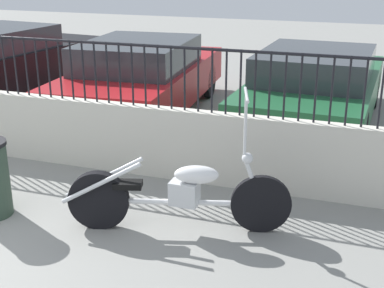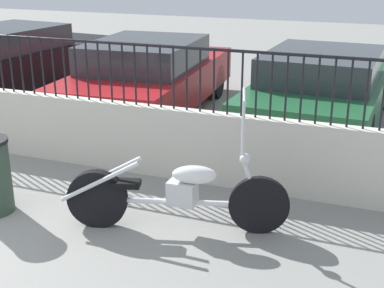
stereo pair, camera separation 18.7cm
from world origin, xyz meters
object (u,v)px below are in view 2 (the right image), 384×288
object	(u,v)px
car_black	(13,60)
car_red	(149,76)
car_green	(323,87)
motorcycle_white	(167,193)

from	to	relation	value
car_black	car_red	size ratio (longest dim) A/B	1.03
car_black	car_red	xyz separation A→B (m)	(3.06, -0.27, -0.02)
car_red	car_green	bearing A→B (deg)	-86.69
car_red	car_green	size ratio (longest dim) A/B	1.00
car_black	car_green	distance (m)	5.92
motorcycle_white	car_red	size ratio (longest dim) A/B	0.49
motorcycle_white	car_green	size ratio (longest dim) A/B	0.49
motorcycle_white	car_green	world-z (taller)	motorcycle_white
motorcycle_white	car_black	world-z (taller)	motorcycle_white
motorcycle_white	car_red	xyz separation A→B (m)	(-1.94, 3.69, 0.27)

